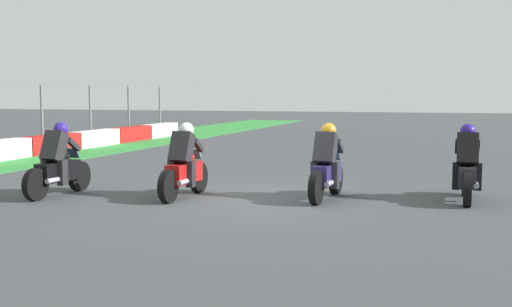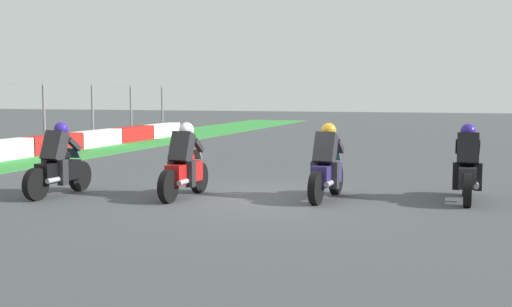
{
  "view_description": "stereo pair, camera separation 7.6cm",
  "coord_description": "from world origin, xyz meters",
  "px_view_note": "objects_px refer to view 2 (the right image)",
  "views": [
    {
      "loc": [
        -12.24,
        -3.78,
        2.1
      ],
      "look_at": [
        0.01,
        0.07,
        0.9
      ],
      "focal_mm": 45.52,
      "sensor_mm": 36.0,
      "label": 1
    },
    {
      "loc": [
        -12.21,
        -3.85,
        2.1
      ],
      "look_at": [
        0.01,
        0.07,
        0.9
      ],
      "focal_mm": 45.52,
      "sensor_mm": 36.0,
      "label": 2
    }
  ],
  "objects_px": {
    "rider_lane_b": "(327,168)",
    "rider_lane_c": "(184,167)",
    "rider_lane_d": "(58,165)",
    "rider_lane_a": "(467,169)"
  },
  "relations": [
    {
      "from": "rider_lane_c",
      "to": "rider_lane_d",
      "type": "relative_size",
      "value": 1.0
    },
    {
      "from": "rider_lane_a",
      "to": "rider_lane_d",
      "type": "xyz_separation_m",
      "value": [
        -1.79,
        7.98,
        0.0
      ]
    },
    {
      "from": "rider_lane_a",
      "to": "rider_lane_d",
      "type": "height_order",
      "value": "same"
    },
    {
      "from": "rider_lane_b",
      "to": "rider_lane_d",
      "type": "distance_m",
      "value": 5.47
    },
    {
      "from": "rider_lane_a",
      "to": "rider_lane_b",
      "type": "distance_m",
      "value": 2.71
    },
    {
      "from": "rider_lane_c",
      "to": "rider_lane_d",
      "type": "distance_m",
      "value": 2.62
    },
    {
      "from": "rider_lane_a",
      "to": "rider_lane_b",
      "type": "xyz_separation_m",
      "value": [
        -0.59,
        2.65,
        0.0
      ]
    },
    {
      "from": "rider_lane_b",
      "to": "rider_lane_c",
      "type": "bearing_deg",
      "value": 108.13
    },
    {
      "from": "rider_lane_a",
      "to": "rider_lane_c",
      "type": "relative_size",
      "value": 1.0
    },
    {
      "from": "rider_lane_a",
      "to": "rider_lane_c",
      "type": "xyz_separation_m",
      "value": [
        -1.25,
        5.42,
        0.0
      ]
    }
  ]
}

